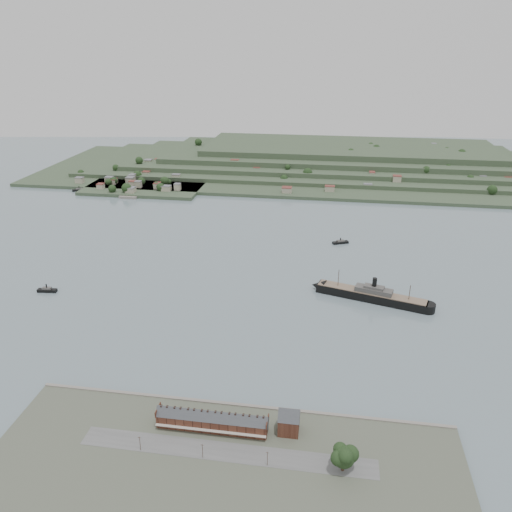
# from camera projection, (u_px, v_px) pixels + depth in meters

# --- Properties ---
(ground) EXTENTS (1400.00, 1400.00, 0.00)m
(ground) POSITION_uv_depth(u_px,v_px,m) (274.00, 283.00, 398.82)
(ground) COLOR slate
(ground) RESTS_ON ground
(near_shore) EXTENTS (220.00, 80.00, 2.60)m
(near_shore) POSITION_uv_depth(u_px,v_px,m) (224.00, 461.00, 229.16)
(near_shore) COLOR #4C5142
(near_shore) RESTS_ON ground
(terrace_row) EXTENTS (55.60, 9.80, 11.07)m
(terrace_row) POSITION_uv_depth(u_px,v_px,m) (212.00, 421.00, 245.22)
(terrace_row) COLOR #482519
(terrace_row) RESTS_ON ground
(gabled_building) EXTENTS (10.40, 10.18, 14.09)m
(gabled_building) POSITION_uv_depth(u_px,v_px,m) (289.00, 421.00, 243.05)
(gabled_building) COLOR #482519
(gabled_building) RESTS_ON ground
(far_peninsula) EXTENTS (760.00, 309.00, 30.00)m
(far_peninsula) POSITION_uv_depth(u_px,v_px,m) (324.00, 161.00, 746.43)
(far_peninsula) COLOR #33462E
(far_peninsula) RESTS_ON ground
(steamship) EXTENTS (90.87, 34.87, 22.28)m
(steamship) POSITION_uv_depth(u_px,v_px,m) (368.00, 295.00, 372.49)
(steamship) COLOR black
(steamship) RESTS_ON ground
(tugboat) EXTENTS (15.17, 5.42, 6.68)m
(tugboat) POSITION_uv_depth(u_px,v_px,m) (47.00, 290.00, 384.69)
(tugboat) COLOR black
(tugboat) RESTS_ON ground
(ferry_west) EXTENTS (17.93, 9.90, 6.48)m
(ferry_west) POSITION_uv_depth(u_px,v_px,m) (79.00, 190.00, 641.43)
(ferry_west) COLOR black
(ferry_west) RESTS_ON ground
(ferry_east) EXTENTS (15.92, 10.30, 5.82)m
(ferry_east) POSITION_uv_depth(u_px,v_px,m) (340.00, 242.00, 476.30)
(ferry_east) COLOR black
(ferry_east) RESTS_ON ground
(fig_tree) EXTENTS (12.57, 10.89, 14.03)m
(fig_tree) POSITION_uv_depth(u_px,v_px,m) (345.00, 456.00, 219.43)
(fig_tree) COLOR #3F2B1D
(fig_tree) RESTS_ON ground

